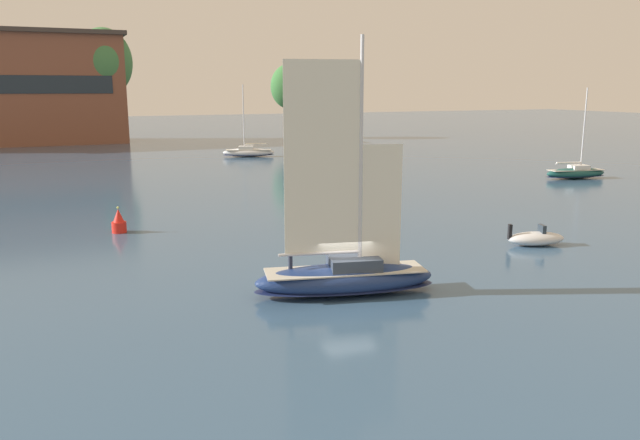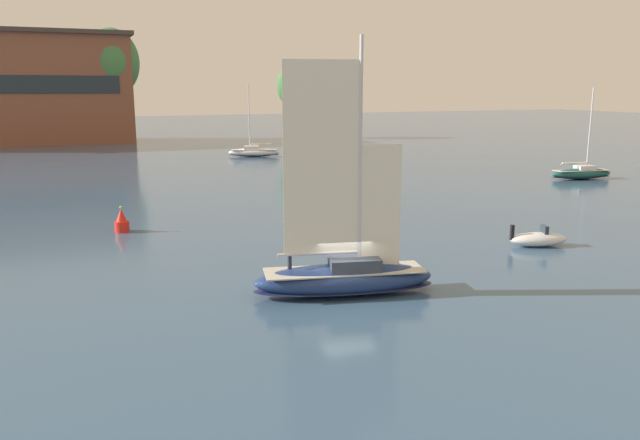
{
  "view_description": "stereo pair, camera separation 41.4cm",
  "coord_description": "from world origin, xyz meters",
  "px_view_note": "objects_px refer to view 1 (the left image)",
  "views": [
    {
      "loc": [
        -12.18,
        -25.35,
        9.52
      ],
      "look_at": [
        0.0,
        3.0,
        2.98
      ],
      "focal_mm": 35.0,
      "sensor_mm": 36.0,
      "label": 1
    },
    {
      "loc": [
        -11.8,
        -25.51,
        9.52
      ],
      "look_at": [
        0.0,
        3.0,
        2.98
      ],
      "focal_mm": 35.0,
      "sensor_mm": 36.0,
      "label": 2
    }
  ],
  "objects_px": {
    "sailboat_moored_near_marina": "(248,152)",
    "motor_tender": "(536,238)",
    "tree_shore_center": "(288,87)",
    "sailboat_main": "(345,274)",
    "channel_buoy": "(119,222)",
    "tree_shore_left": "(104,62)",
    "sailboat_moored_mid_channel": "(576,173)"
  },
  "relations": [
    {
      "from": "tree_shore_left",
      "to": "sailboat_moored_mid_channel",
      "type": "bearing_deg",
      "value": -58.37
    },
    {
      "from": "sailboat_main",
      "to": "channel_buoy",
      "type": "distance_m",
      "value": 19.47
    },
    {
      "from": "sailboat_moored_mid_channel",
      "to": "motor_tender",
      "type": "xyz_separation_m",
      "value": [
        -24.45,
        -21.09,
        -0.2
      ]
    },
    {
      "from": "tree_shore_left",
      "to": "sailboat_moored_near_marina",
      "type": "relative_size",
      "value": 1.98
    },
    {
      "from": "sailboat_moored_mid_channel",
      "to": "channel_buoy",
      "type": "bearing_deg",
      "value": -171.36
    },
    {
      "from": "tree_shore_center",
      "to": "channel_buoy",
      "type": "distance_m",
      "value": 81.21
    },
    {
      "from": "tree_shore_center",
      "to": "sailboat_moored_near_marina",
      "type": "bearing_deg",
      "value": -120.3
    },
    {
      "from": "channel_buoy",
      "to": "sailboat_main",
      "type": "bearing_deg",
      "value": -64.2
    },
    {
      "from": "tree_shore_left",
      "to": "sailboat_main",
      "type": "bearing_deg",
      "value": -88.39
    },
    {
      "from": "sailboat_main",
      "to": "sailboat_moored_near_marina",
      "type": "bearing_deg",
      "value": 77.45
    },
    {
      "from": "tree_shore_center",
      "to": "sailboat_main",
      "type": "bearing_deg",
      "value": -108.83
    },
    {
      "from": "sailboat_moored_near_marina",
      "to": "sailboat_moored_mid_channel",
      "type": "distance_m",
      "value": 43.35
    },
    {
      "from": "motor_tender",
      "to": "tree_shore_left",
      "type": "bearing_deg",
      "value": 101.05
    },
    {
      "from": "sailboat_moored_near_marina",
      "to": "channel_buoy",
      "type": "distance_m",
      "value": 47.25
    },
    {
      "from": "tree_shore_left",
      "to": "channel_buoy",
      "type": "xyz_separation_m",
      "value": [
        -5.87,
        -75.15,
        -13.2
      ]
    },
    {
      "from": "tree_shore_left",
      "to": "sailboat_moored_mid_channel",
      "type": "relative_size",
      "value": 2.08
    },
    {
      "from": "tree_shore_left",
      "to": "motor_tender",
      "type": "bearing_deg",
      "value": -78.95
    },
    {
      "from": "sailboat_moored_mid_channel",
      "to": "sailboat_main",
      "type": "bearing_deg",
      "value": -147.72
    },
    {
      "from": "sailboat_main",
      "to": "sailboat_moored_mid_channel",
      "type": "distance_m",
      "value": 46.39
    },
    {
      "from": "sailboat_moored_near_marina",
      "to": "tree_shore_left",
      "type": "bearing_deg",
      "value": 115.52
    },
    {
      "from": "sailboat_moored_near_marina",
      "to": "tree_shore_center",
      "type": "bearing_deg",
      "value": 59.7
    },
    {
      "from": "tree_shore_left",
      "to": "sailboat_moored_mid_channel",
      "type": "xyz_separation_m",
      "value": [
        41.82,
        -67.91,
        -13.24
      ]
    },
    {
      "from": "channel_buoy",
      "to": "sailboat_moored_mid_channel",
      "type": "bearing_deg",
      "value": 8.64
    },
    {
      "from": "tree_shore_left",
      "to": "motor_tender",
      "type": "xyz_separation_m",
      "value": [
        17.37,
        -88.99,
        -13.45
      ]
    },
    {
      "from": "sailboat_main",
      "to": "motor_tender",
      "type": "distance_m",
      "value": 15.24
    },
    {
      "from": "tree_shore_left",
      "to": "tree_shore_center",
      "type": "relative_size",
      "value": 1.42
    },
    {
      "from": "tree_shore_left",
      "to": "tree_shore_center",
      "type": "distance_m",
      "value": 33.27
    },
    {
      "from": "sailboat_moored_mid_channel",
      "to": "motor_tender",
      "type": "distance_m",
      "value": 32.28
    },
    {
      "from": "tree_shore_left",
      "to": "sailboat_main",
      "type": "height_order",
      "value": "tree_shore_left"
    },
    {
      "from": "sailboat_moored_near_marina",
      "to": "motor_tender",
      "type": "distance_m",
      "value": 55.82
    },
    {
      "from": "sailboat_moored_mid_channel",
      "to": "motor_tender",
      "type": "bearing_deg",
      "value": -139.22
    },
    {
      "from": "sailboat_moored_mid_channel",
      "to": "sailboat_moored_near_marina",
      "type": "bearing_deg",
      "value": 126.81
    }
  ]
}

